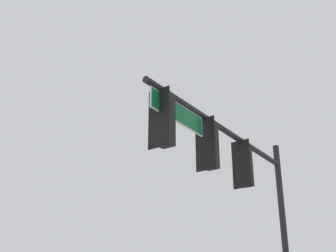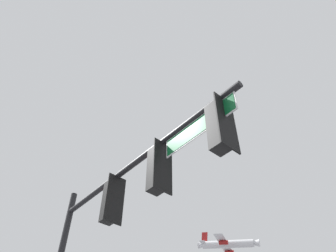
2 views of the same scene
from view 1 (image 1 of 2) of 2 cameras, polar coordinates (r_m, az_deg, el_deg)
name	(u,v)px [view 1 (image 1 of 2)]	position (r m, az deg, el deg)	size (l,w,h in m)	color
signal_pole_near	(233,174)	(11.87, 7.91, -5.79)	(6.73, 0.76, 6.72)	black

